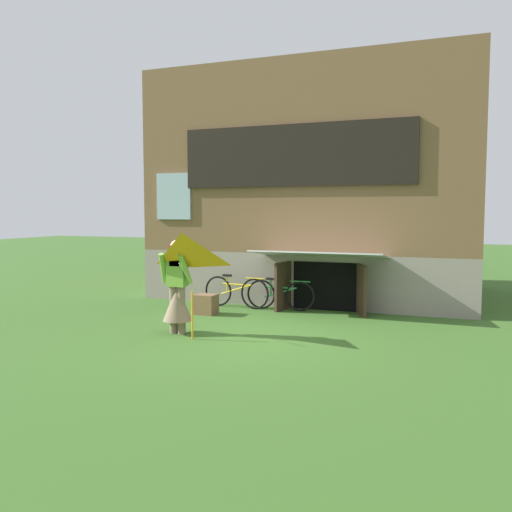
{
  "coord_description": "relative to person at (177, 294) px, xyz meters",
  "views": [
    {
      "loc": [
        3.56,
        -8.54,
        2.16
      ],
      "look_at": [
        -0.19,
        1.13,
        1.3
      ],
      "focal_mm": 38.27,
      "sensor_mm": 36.0,
      "label": 1
    }
  ],
  "objects": [
    {
      "name": "kite",
      "position": [
        0.41,
        -0.56,
        0.66
      ],
      "size": [
        1.07,
        1.05,
        1.69
      ],
      "color": "orange",
      "rests_on": "ground_plane"
    },
    {
      "name": "bicycle_yellow",
      "position": [
        -0.07,
        2.77,
        -0.34
      ],
      "size": [
        1.61,
        0.2,
        0.74
      ],
      "rotation": [
        0.0,
        0.0,
        -0.1
      ],
      "color": "black",
      "rests_on": "ground_plane"
    },
    {
      "name": "person",
      "position": [
        0.0,
        0.0,
        0.0
      ],
      "size": [
        0.61,
        0.53,
        1.66
      ],
      "rotation": [
        0.0,
        0.0,
        0.27
      ],
      "color": "#7F6B51",
      "rests_on": "ground_plane"
    },
    {
      "name": "log_house",
      "position": [
        1.17,
        5.78,
        2.07
      ],
      "size": [
        7.73,
        6.31,
        5.54
      ],
      "color": "gray",
      "rests_on": "ground_plane"
    },
    {
      "name": "bicycle_green",
      "position": [
        0.96,
        2.83,
        -0.36
      ],
      "size": [
        1.54,
        0.12,
        0.7
      ],
      "rotation": [
        0.0,
        0.0,
        0.05
      ],
      "color": "black",
      "rests_on": "ground_plane"
    },
    {
      "name": "wooden_crate",
      "position": [
        -0.35,
        1.82,
        -0.49
      ],
      "size": [
        0.44,
        0.38,
        0.42
      ],
      "primitive_type": "cube",
      "color": "brown",
      "rests_on": "ground_plane"
    },
    {
      "name": "ground_plane",
      "position": [
        1.17,
        0.19,
        -0.7
      ],
      "size": [
        60.0,
        60.0,
        0.0
      ],
      "primitive_type": "plane",
      "color": "#386023"
    }
  ]
}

